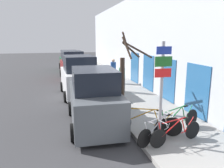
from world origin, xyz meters
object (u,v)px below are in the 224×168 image
object	(u,v)px
parked_car_0	(94,100)
signpost	(162,88)
bicycle_3	(146,122)
parked_car_1	(79,78)
parked_car_2	(72,66)
bicycle_0	(176,133)
bicycle_2	(177,121)
pedestrian_far	(122,76)
street_tree	(124,75)
pedestrian_near	(113,69)
bicycle_1	(160,130)
parked_car_3	(69,61)

from	to	relation	value
parked_car_0	signpost	bearing A→B (deg)	-50.85
bicycle_3	parked_car_1	xyz separation A→B (m)	(-1.67, 6.39, 0.55)
signpost	parked_car_2	xyz separation A→B (m)	(-1.79, 12.74, -0.88)
bicycle_0	bicycle_2	bearing A→B (deg)	-44.91
pedestrian_far	street_tree	xyz separation A→B (m)	(-0.90, -3.34, 0.64)
bicycle_0	parked_car_0	bearing A→B (deg)	29.38
parked_car_0	pedestrian_near	bearing A→B (deg)	71.63
signpost	bicycle_1	xyz separation A→B (m)	(0.07, 0.09, -1.45)
signpost	bicycle_1	size ratio (longest dim) A/B	1.67
parked_car_0	pedestrian_far	world-z (taller)	parked_car_0
bicycle_0	parked_car_0	world-z (taller)	parked_car_0
parked_car_2	parked_car_3	xyz separation A→B (m)	(0.06, 5.25, -0.10)
parked_car_2	parked_car_0	bearing A→B (deg)	-92.73
bicycle_0	bicycle_2	distance (m)	0.88
signpost	parked_car_3	world-z (taller)	signpost
pedestrian_near	parked_car_1	bearing A→B (deg)	-142.97
bicycle_1	parked_car_1	size ratio (longest dim) A/B	0.46
bicycle_0	bicycle_1	bearing A→B (deg)	41.27
parked_car_0	street_tree	size ratio (longest dim) A/B	1.20
signpost	pedestrian_far	size ratio (longest dim) A/B	1.86
bicycle_0	parked_car_3	bearing A→B (deg)	-5.18
parked_car_1	parked_car_0	bearing A→B (deg)	-91.51
bicycle_0	parked_car_0	size ratio (longest dim) A/B	0.46
parked_car_2	pedestrian_far	world-z (taller)	parked_car_2
bicycle_2	parked_car_1	xyz separation A→B (m)	(-2.77, 6.59, 0.55)
pedestrian_near	bicycle_3	bearing A→B (deg)	-100.30
parked_car_1	pedestrian_near	bearing A→B (deg)	37.82
parked_car_1	bicycle_3	bearing A→B (deg)	-77.81
bicycle_2	parked_car_2	distance (m)	12.53
parked_car_3	pedestrian_near	bearing A→B (deg)	-74.93
bicycle_2	parked_car_1	size ratio (longest dim) A/B	0.52
bicycle_3	parked_car_2	bearing A→B (deg)	39.01
parked_car_2	bicycle_0	bearing A→B (deg)	-83.11
street_tree	parked_car_1	bearing A→B (deg)	114.65
bicycle_0	street_tree	size ratio (longest dim) A/B	0.56
parked_car_1	parked_car_3	distance (m)	10.86
parked_car_2	street_tree	bearing A→B (deg)	-82.86
parked_car_2	signpost	bearing A→B (deg)	-85.06
parked_car_2	pedestrian_near	size ratio (longest dim) A/B	2.45
parked_car_2	parked_car_3	bearing A→B (deg)	86.26
parked_car_1	bicycle_2	bearing A→B (deg)	-69.67
parked_car_3	bicycle_3	bearing A→B (deg)	-87.02
parked_car_0	parked_car_1	world-z (taller)	parked_car_1
parked_car_2	street_tree	xyz separation A→B (m)	(1.67, -9.31, 0.71)
signpost	bicycle_0	distance (m)	1.54
bicycle_2	parked_car_3	size ratio (longest dim) A/B	0.46
bicycle_3	pedestrian_far	bearing A→B (deg)	22.47
signpost	parked_car_0	bearing A→B (deg)	127.09
parked_car_3	street_tree	bearing A→B (deg)	-85.96
parked_car_2	pedestrian_near	world-z (taller)	parked_car_2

